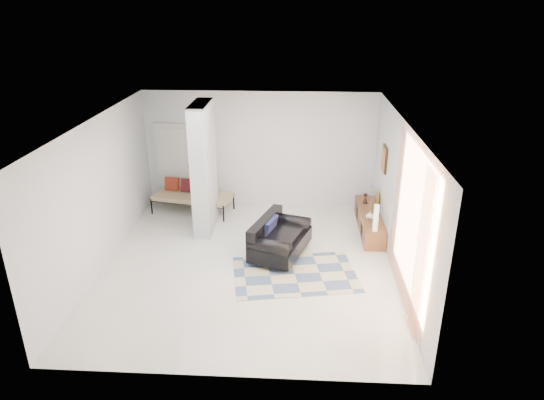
{
  "coord_description": "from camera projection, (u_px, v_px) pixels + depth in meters",
  "views": [
    {
      "loc": [
        0.92,
        -8.11,
        4.76
      ],
      "look_at": [
        0.42,
        0.6,
        1.12
      ],
      "focal_mm": 32.0,
      "sensor_mm": 36.0,
      "label": 1
    }
  ],
  "objects": [
    {
      "name": "loveseat",
      "position": [
        278.0,
        238.0,
        9.6
      ],
      "size": [
        1.27,
        1.66,
        0.76
      ],
      "rotation": [
        0.0,
        0.0,
        -0.32
      ],
      "color": "silver",
      "rests_on": "floor"
    },
    {
      "name": "daybed",
      "position": [
        192.0,
        195.0,
        11.56
      ],
      "size": [
        1.95,
        1.11,
        0.77
      ],
      "rotation": [
        0.0,
        0.0,
        -0.19
      ],
      "color": "black",
      "rests_on": "floor"
    },
    {
      "name": "hallway_door",
      "position": [
        174.0,
        164.0,
        11.8
      ],
      "size": [
        0.85,
        0.06,
        2.04
      ],
      "primitive_type": "cube",
      "color": "silver",
      "rests_on": "floor"
    },
    {
      "name": "partition_column",
      "position": [
        204.0,
        168.0,
        10.35
      ],
      "size": [
        0.35,
        1.2,
        2.8
      ],
      "primitive_type": "cube",
      "color": "#B9BEC1",
      "rests_on": "floor"
    },
    {
      "name": "cylinder_lamp",
      "position": [
        376.0,
        218.0,
        9.72
      ],
      "size": [
        0.1,
        0.1,
        0.57
      ],
      "primitive_type": "cylinder",
      "color": "white",
      "rests_on": "media_console"
    },
    {
      "name": "vase",
      "position": [
        370.0,
        215.0,
        10.3
      ],
      "size": [
        0.19,
        0.19,
        0.18
      ],
      "primitive_type": "imported",
      "rotation": [
        0.0,
        0.0,
        0.06
      ],
      "color": "white",
      "rests_on": "media_console"
    },
    {
      "name": "ceiling",
      "position": [
        245.0,
        122.0,
        8.28
      ],
      "size": [
        6.0,
        6.0,
        0.0
      ],
      "primitive_type": "plane",
      "rotation": [
        3.14,
        0.0,
        0.0
      ],
      "color": "white",
      "rests_on": "wall_back"
    },
    {
      "name": "wall_front",
      "position": [
        222.0,
        289.0,
        6.05
      ],
      "size": [
        6.0,
        0.0,
        6.0
      ],
      "primitive_type": "plane",
      "rotation": [
        -1.57,
        0.0,
        0.0
      ],
      "color": "silver",
      "rests_on": "ground"
    },
    {
      "name": "wall_back",
      "position": [
        260.0,
        150.0,
        11.58
      ],
      "size": [
        6.0,
        0.0,
        6.0
      ],
      "primitive_type": "plane",
      "rotation": [
        1.57,
        0.0,
        0.0
      ],
      "color": "silver",
      "rests_on": "ground"
    },
    {
      "name": "curtain",
      "position": [
        409.0,
        226.0,
        7.6
      ],
      "size": [
        0.0,
        2.55,
        2.55
      ],
      "primitive_type": "plane",
      "rotation": [
        1.57,
        0.0,
        1.57
      ],
      "color": "#FF8143",
      "rests_on": "wall_right"
    },
    {
      "name": "wall_right",
      "position": [
        400.0,
        201.0,
        8.67
      ],
      "size": [
        0.0,
        6.0,
        6.0
      ],
      "primitive_type": "plane",
      "rotation": [
        1.57,
        0.0,
        -1.57
      ],
      "color": "silver",
      "rests_on": "ground"
    },
    {
      "name": "floor",
      "position": [
        249.0,
        265.0,
        9.36
      ],
      "size": [
        6.0,
        6.0,
        0.0
      ],
      "primitive_type": "plane",
      "color": "beige",
      "rests_on": "ground"
    },
    {
      "name": "wall_left",
      "position": [
        99.0,
        195.0,
        8.96
      ],
      "size": [
        0.0,
        6.0,
        6.0
      ],
      "primitive_type": "plane",
      "rotation": [
        1.57,
        0.0,
        1.57
      ],
      "color": "silver",
      "rests_on": "ground"
    },
    {
      "name": "wall_art",
      "position": [
        384.0,
        159.0,
        10.14
      ],
      "size": [
        0.04,
        0.45,
        0.55
      ],
      "primitive_type": "cube",
      "color": "#361F0E",
      "rests_on": "wall_right"
    },
    {
      "name": "area_rug",
      "position": [
        295.0,
        274.0,
        9.02
      ],
      "size": [
        2.47,
        1.86,
        0.01
      ],
      "primitive_type": "cube",
      "rotation": [
        0.0,
        0.0,
        0.17
      ],
      "color": "#BFB892",
      "rests_on": "floor"
    },
    {
      "name": "bronze_figurine",
      "position": [
        365.0,
        198.0,
        11.09
      ],
      "size": [
        0.13,
        0.13,
        0.24
      ],
      "primitive_type": null,
      "rotation": [
        0.0,
        0.0,
        0.06
      ],
      "color": "black",
      "rests_on": "media_console"
    },
    {
      "name": "media_console",
      "position": [
        369.0,
        221.0,
        10.71
      ],
      "size": [
        0.45,
        2.07,
        0.8
      ],
      "color": "brown",
      "rests_on": "floor"
    }
  ]
}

